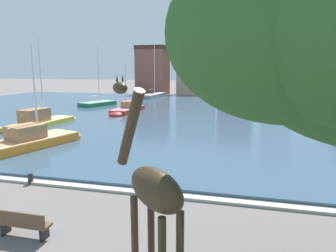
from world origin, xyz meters
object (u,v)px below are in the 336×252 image
Objects in this scene: sailboat_black at (277,101)px; park_bench at (22,223)px; sailboat_red at (126,110)px; giraffe_statue at (152,191)px; sailboat_yellow at (43,121)px; mooring_bollard at (31,179)px; sailboat_grey at (155,96)px; sailboat_green at (100,104)px; sailboat_orange at (38,140)px.

park_bench is at bearing -105.71° from sailboat_black.
sailboat_black reaches higher than sailboat_red.
giraffe_statue is 23.91m from sailboat_yellow.
park_bench is at bearing -54.49° from mooring_bollard.
sailboat_yellow is at bearing 123.80° from mooring_bollard.
sailboat_green is (-3.90, -14.75, -0.05)m from sailboat_grey.
sailboat_black is at bearing 68.80° from mooring_bollard.
sailboat_red reaches higher than park_bench.
sailboat_grey is 1.37× the size of sailboat_red.
sailboat_black is 43.33m from park_bench.
giraffe_statue is at bearing -99.23° from sailboat_black.
sailboat_red reaches higher than mooring_bollard.
sailboat_black reaches higher than park_bench.
sailboat_orange is 0.85× the size of sailboat_green.
sailboat_yellow is (2.10, -15.85, 0.17)m from sailboat_green.
sailboat_yellow is 14.83m from mooring_bollard.
sailboat_green is 9.02m from sailboat_red.
sailboat_green is 16.82× the size of mooring_bollard.
sailboat_green reaches higher than park_bench.
sailboat_black is (7.01, 43.14, -2.05)m from giraffe_statue.
giraffe_statue is 0.59× the size of sailboat_yellow.
park_bench is (6.77, -25.93, -0.03)m from sailboat_red.
giraffe_statue is at bearing -48.30° from sailboat_yellow.
park_bench is at bearing 163.20° from giraffe_statue.
mooring_bollard is 0.28× the size of park_bench.
sailboat_yellow is (-15.85, 17.79, -2.03)m from giraffe_statue.
sailboat_grey is 1.16× the size of sailboat_green.
giraffe_statue is 0.53× the size of sailboat_grey.
sailboat_grey is 5.42× the size of park_bench.
sailboat_red is 0.82× the size of sailboat_yellow.
sailboat_red is 26.80m from park_bench.
sailboat_green is 34.83m from park_bench.
sailboat_black is at bearing 47.95° from sailboat_yellow.
sailboat_green is at bearing 135.80° from sailboat_red.
sailboat_red is at bearing 65.49° from sailboat_yellow.
sailboat_green is 4.67× the size of park_bench.
sailboat_red is 22.23m from mooring_bollard.
sailboat_orange reaches higher than mooring_bollard.
sailboat_yellow is (-22.86, -25.35, 0.02)m from sailboat_black.
sailboat_grey is 1.13× the size of sailboat_yellow.
sailboat_black is at bearing -14.00° from sailboat_grey.
sailboat_red is (-0.11, 16.22, -0.06)m from sailboat_orange.
sailboat_orange is 11.77m from park_bench.
sailboat_yellow is at bearing -132.05° from sailboat_black.
sailboat_red is at bearing 112.78° from giraffe_statue.
giraffe_statue is at bearing -73.80° from sailboat_grey.
sailboat_green is at bearing 106.29° from sailboat_orange.
giraffe_statue is 5.37m from park_bench.
sailboat_black is (21.07, -5.25, 0.10)m from sailboat_grey.
sailboat_black is (18.39, 32.00, -0.01)m from sailboat_orange.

